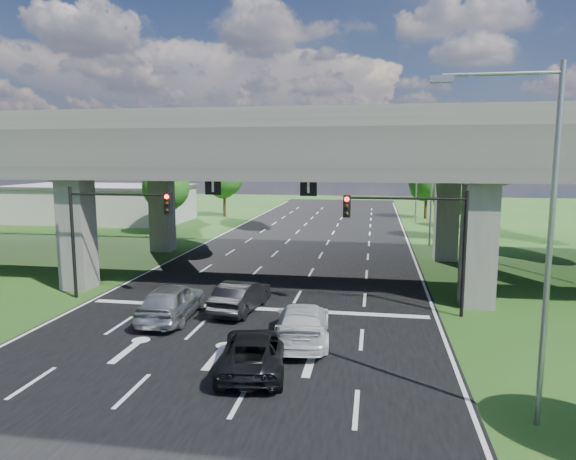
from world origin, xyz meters
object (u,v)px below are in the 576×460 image
(streetlight_near, at_px, (536,220))
(car_white, at_px, (303,323))
(streetlight_far, at_px, (427,177))
(car_silver, at_px, (172,301))
(streetlight_beyond, at_px, (413,172))
(signal_left, at_px, (109,222))
(signal_right, at_px, (418,229))
(car_trailing, at_px, (254,351))
(car_dark, at_px, (241,296))

(streetlight_near, bearing_deg, car_white, 142.57)
(streetlight_far, xyz_separation_m, car_silver, (-13.48, -22.77, -4.96))
(streetlight_beyond, xyz_separation_m, car_white, (-7.09, -40.57, -5.05))
(streetlight_beyond, bearing_deg, signal_left, -116.43)
(signal_right, height_order, streetlight_near, streetlight_near)
(signal_right, relative_size, streetlight_far, 0.60)
(signal_right, bearing_deg, car_trailing, -128.65)
(signal_left, xyz_separation_m, streetlight_near, (17.92, -9.94, 1.66))
(car_dark, bearing_deg, car_silver, 39.32)
(car_silver, xyz_separation_m, car_white, (6.39, -1.80, -0.09))
(signal_right, xyz_separation_m, car_dark, (-8.38, -0.94, -3.40))
(signal_left, xyz_separation_m, streetlight_far, (17.92, 20.06, 1.66))
(signal_right, bearing_deg, streetlight_far, 83.53)
(signal_right, relative_size, streetlight_near, 0.60)
(signal_left, bearing_deg, car_white, -22.63)
(streetlight_near, bearing_deg, signal_right, 102.88)
(streetlight_near, xyz_separation_m, streetlight_beyond, (0.00, 46.00, 0.00))
(car_dark, distance_m, car_trailing, 7.08)
(car_white, bearing_deg, signal_left, -28.47)
(streetlight_near, relative_size, car_dark, 2.18)
(signal_left, height_order, car_white, signal_left)
(car_silver, distance_m, car_white, 6.64)
(car_dark, height_order, car_trailing, car_dark)
(streetlight_beyond, distance_m, car_silver, 41.35)
(car_dark, bearing_deg, car_white, 142.19)
(car_white, xyz_separation_m, car_trailing, (-1.30, -3.14, -0.09))
(signal_left, distance_m, car_white, 12.21)
(signal_right, bearing_deg, signal_left, 180.00)
(signal_right, height_order, car_trailing, signal_right)
(signal_right, bearing_deg, streetlight_near, -77.12)
(streetlight_beyond, bearing_deg, car_silver, -109.18)
(signal_right, relative_size, car_trailing, 1.24)
(car_dark, distance_m, car_white, 5.04)
(car_trailing, bearing_deg, streetlight_beyond, -108.78)
(streetlight_far, relative_size, car_dark, 2.18)
(signal_right, distance_m, car_silver, 12.00)
(car_silver, relative_size, car_white, 0.95)
(car_white, bearing_deg, car_dark, -50.94)
(streetlight_near, height_order, streetlight_beyond, same)
(streetlight_beyond, xyz_separation_m, car_trailing, (-8.40, -43.71, -5.14))
(streetlight_far, bearing_deg, car_trailing, -106.85)
(streetlight_beyond, height_order, car_dark, streetlight_beyond)
(streetlight_beyond, bearing_deg, signal_right, -93.61)
(signal_right, xyz_separation_m, car_white, (-4.82, -4.51, -3.39))
(car_silver, relative_size, car_trailing, 1.03)
(car_trailing, bearing_deg, streetlight_far, -114.77)
(car_dark, relative_size, car_trailing, 0.94)
(signal_right, height_order, car_dark, signal_right)
(car_silver, distance_m, car_trailing, 7.09)
(streetlight_near, distance_m, streetlight_far, 30.00)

